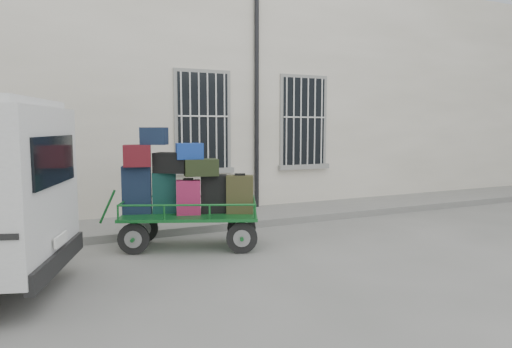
% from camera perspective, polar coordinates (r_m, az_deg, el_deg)
% --- Properties ---
extents(ground, '(80.00, 80.00, 0.00)m').
position_cam_1_polar(ground, '(8.37, 2.65, -8.72)').
color(ground, slate).
rests_on(ground, ground).
extents(building, '(24.00, 5.15, 6.00)m').
position_cam_1_polar(building, '(13.25, -8.49, 9.67)').
color(building, beige).
rests_on(building, ground).
extents(sidewalk, '(24.00, 1.70, 0.15)m').
position_cam_1_polar(sidewalk, '(10.31, -3.03, -5.51)').
color(sidewalk, slate).
rests_on(sidewalk, ground).
extents(luggage_cart, '(2.74, 1.87, 2.11)m').
position_cam_1_polar(luggage_cart, '(8.05, -9.16, -2.14)').
color(luggage_cart, black).
rests_on(luggage_cart, ground).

